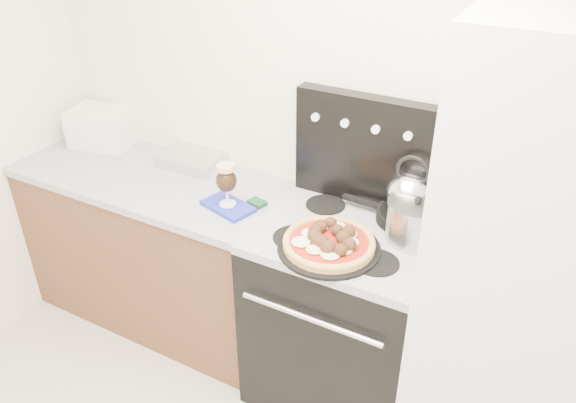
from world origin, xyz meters
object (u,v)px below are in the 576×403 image
Objects in this scene: fridge at (524,280)px; pizza at (329,241)px; stove_body at (343,318)px; oven_mitt at (228,206)px; tea_kettle at (411,189)px; toaster_oven at (102,127)px; beer_glass at (227,185)px; pizza_pan at (329,248)px; base_cabinet at (161,250)px; skillet at (407,216)px; stock_pot at (415,222)px.

pizza is (-0.72, -0.13, 0.01)m from fridge.
stove_body is 0.74m from oven_mitt.
oven_mitt is 1.09× the size of tea_kettle.
fridge is at bearing -19.22° from toaster_oven.
pizza_pan is at bearing -9.88° from beer_glass.
toaster_oven is 1.04m from beer_glass.
beer_glass is at bearing -178.54° from fridge.
fridge reaches higher than beer_glass.
tea_kettle is (1.29, 0.17, 0.65)m from base_cabinet.
base_cabinet is 1.11m from stove_body.
toaster_oven is 1.76m from skillet.
stock_pot is at bearing -17.45° from toaster_oven.
fridge is 5.83× the size of toaster_oven.
stove_body is at bearing -141.13° from tea_kettle.
fridge reaches higher than stock_pot.
base_cabinet is 1.22m from pizza.
pizza_pan is 0.41m from skillet.
stock_pot reaches higher than oven_mitt.
skillet is (0.76, 0.26, 0.03)m from oven_mitt.
stove_body is 2.70× the size of toaster_oven.
pizza_pan is at bearing 180.00° from pizza.
oven_mitt is at bearing 0.00° from beer_glass.
base_cabinet is 1.21m from pizza_pan.
stock_pot is at bearing 167.31° from fridge.
stove_body is 0.51m from pizza_pan.
oven_mitt is 0.91× the size of skillet.
beer_glass is 0.80m from tea_kettle.
fridge is 8.26× the size of stock_pot.
toaster_oven is at bearing 167.35° from pizza.
beer_glass reaches higher than base_cabinet.
base_cabinet is 5.98× the size of oven_mitt.
pizza reaches higher than oven_mitt.
tea_kettle reaches higher than stock_pot.
toaster_oven is (-0.47, 0.17, 0.57)m from base_cabinet.
beer_glass reaches higher than oven_mitt.
pizza is 0.41m from skillet.
stove_body reaches higher than base_cabinet.
toaster_oven is at bearing 165.86° from beer_glass.
fridge reaches higher than stove_body.
stock_pot is (0.25, 0.08, 0.56)m from stove_body.
pizza_pan reaches higher than stove_body.
skillet reaches higher than pizza_pan.
beer_glass is at bearing -169.37° from tea_kettle.
pizza is (0.55, -0.10, -0.06)m from beer_glass.
pizza_pan is 1.13× the size of pizza.
fridge is 0.56m from skillet.
oven_mitt is at bearing -161.38° from skillet.
pizza is 0.36m from stock_pot.
pizza is at bearing -128.52° from tea_kettle.
tea_kettle is at bearing 0.00° from skillet.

